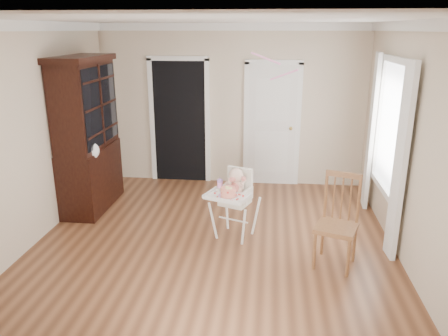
# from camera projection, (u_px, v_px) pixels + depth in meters

# --- Properties ---
(floor) EXTENTS (5.00, 5.00, 0.00)m
(floor) POSITION_uv_depth(u_px,v_px,m) (212.00, 247.00, 5.47)
(floor) COLOR #55311D
(floor) RESTS_ON ground
(ceiling) EXTENTS (5.00, 5.00, 0.00)m
(ceiling) POSITION_uv_depth(u_px,v_px,m) (210.00, 20.00, 4.65)
(ceiling) COLOR white
(ceiling) RESTS_ON wall_back
(wall_back) EXTENTS (4.50, 0.00, 4.50)m
(wall_back) POSITION_uv_depth(u_px,v_px,m) (231.00, 106.00, 7.43)
(wall_back) COLOR beige
(wall_back) RESTS_ON floor
(wall_left) EXTENTS (0.00, 5.00, 5.00)m
(wall_left) POSITION_uv_depth(u_px,v_px,m) (28.00, 137.00, 5.30)
(wall_left) COLOR beige
(wall_left) RESTS_ON floor
(wall_right) EXTENTS (0.00, 5.00, 5.00)m
(wall_right) POSITION_uv_depth(u_px,v_px,m) (412.00, 148.00, 4.83)
(wall_right) COLOR beige
(wall_right) RESTS_ON floor
(crown_molding) EXTENTS (4.50, 5.00, 0.12)m
(crown_molding) POSITION_uv_depth(u_px,v_px,m) (210.00, 26.00, 4.67)
(crown_molding) COLOR white
(crown_molding) RESTS_ON ceiling
(doorway) EXTENTS (1.06, 0.05, 2.22)m
(doorway) POSITION_uv_depth(u_px,v_px,m) (180.00, 119.00, 7.58)
(doorway) COLOR black
(doorway) RESTS_ON wall_back
(closet_door) EXTENTS (0.96, 0.09, 2.13)m
(closet_door) POSITION_uv_depth(u_px,v_px,m) (272.00, 126.00, 7.43)
(closet_door) COLOR white
(closet_door) RESTS_ON wall_back
(window_right) EXTENTS (0.13, 1.84, 2.30)m
(window_right) POSITION_uv_depth(u_px,v_px,m) (387.00, 136.00, 5.61)
(window_right) COLOR white
(window_right) RESTS_ON wall_right
(high_chair) EXTENTS (0.72, 0.79, 0.93)m
(high_chair) POSITION_uv_depth(u_px,v_px,m) (235.00, 196.00, 5.58)
(high_chair) COLOR white
(high_chair) RESTS_ON floor
(baby) EXTENTS (0.26, 0.26, 0.43)m
(baby) POSITION_uv_depth(u_px,v_px,m) (236.00, 185.00, 5.55)
(baby) COLOR beige
(baby) RESTS_ON high_chair
(cake) EXTENTS (0.24, 0.24, 0.11)m
(cake) POSITION_uv_depth(u_px,v_px,m) (228.00, 192.00, 5.35)
(cake) COLOR silver
(cake) RESTS_ON high_chair
(sippy_cup) EXTENTS (0.07, 0.07, 0.17)m
(sippy_cup) POSITION_uv_depth(u_px,v_px,m) (220.00, 185.00, 5.55)
(sippy_cup) COLOR #F495D8
(sippy_cup) RESTS_ON high_chair
(china_cabinet) EXTENTS (0.59, 1.34, 2.25)m
(china_cabinet) POSITION_uv_depth(u_px,v_px,m) (88.00, 135.00, 6.39)
(china_cabinet) COLOR black
(china_cabinet) RESTS_ON floor
(dining_chair) EXTENTS (0.56, 0.56, 1.07)m
(dining_chair) POSITION_uv_depth(u_px,v_px,m) (337.00, 224.00, 4.93)
(dining_chair) COLOR brown
(dining_chair) RESTS_ON floor
(streamer) EXTENTS (0.42, 0.31, 0.15)m
(streamer) POSITION_uv_depth(u_px,v_px,m) (266.00, 58.00, 5.94)
(streamer) COLOR #FF93CC
(streamer) RESTS_ON ceiling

